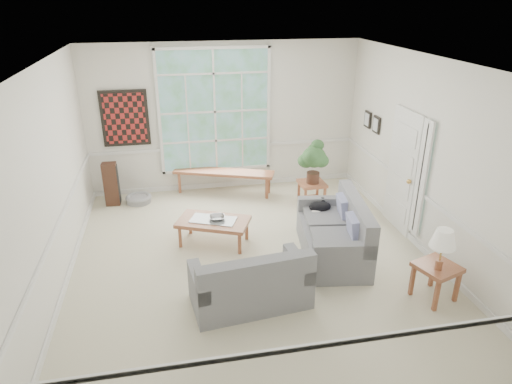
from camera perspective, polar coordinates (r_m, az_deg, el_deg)
floor at (r=7.24m, az=-0.48°, el=-8.36°), size 5.50×6.00×0.01m
ceiling at (r=6.19m, az=-0.57°, el=15.93°), size 5.50×6.00×0.02m
wall_back at (r=9.40m, az=-3.93°, el=9.22°), size 5.50×0.02×3.00m
wall_front at (r=3.99m, az=7.63°, el=-12.37°), size 5.50×0.02×3.00m
wall_left at (r=6.67m, az=-24.43°, el=0.98°), size 0.02×6.00×3.00m
wall_right at (r=7.54m, az=20.54°, el=4.09°), size 0.02×6.00×3.00m
window_back at (r=9.30m, az=-5.17°, el=9.98°), size 2.30×0.08×2.40m
entry_door at (r=8.15m, az=17.76°, el=2.52°), size 0.08×0.90×2.10m
door_sidelight at (r=7.61m, az=20.03°, el=1.52°), size 0.08×0.26×1.90m
wall_art at (r=9.29m, az=-16.06°, el=8.84°), size 0.90×0.06×1.10m
wall_frame_near at (r=8.97m, az=14.76°, el=8.13°), size 0.04×0.26×0.32m
wall_frame_far at (r=9.32m, az=13.73°, el=8.80°), size 0.04×0.26×0.32m
loveseat_right at (r=7.21m, az=9.59°, el=-4.54°), size 1.14×1.84×0.93m
loveseat_front at (r=6.09m, az=-0.74°, el=-10.47°), size 1.61×0.96×0.83m
coffee_table at (r=7.59m, az=-5.31°, el=-4.94°), size 1.30×1.03×0.43m
pewter_bowl at (r=7.48m, az=-4.89°, el=-3.18°), size 0.33×0.33×0.08m
window_bench at (r=9.45m, az=-4.03°, el=1.25°), size 2.07×1.09×0.48m
end_table at (r=8.94m, az=6.95°, el=-0.22°), size 0.51×0.51×0.49m
houseplant at (r=8.67m, az=7.23°, el=3.75°), size 0.64×0.64×0.84m
side_table at (r=6.71m, az=21.44°, el=-10.38°), size 0.64×0.64×0.52m
table_lamp at (r=6.36m, az=22.19°, el=-6.70°), size 0.34×0.34×0.58m
pet_bed at (r=9.36m, az=-14.46°, el=-0.83°), size 0.56×0.56×0.15m
floor_speaker at (r=9.27m, az=-17.65°, el=0.95°), size 0.28×0.22×0.86m
cat at (r=7.68m, az=7.99°, el=-1.77°), size 0.43×0.35×0.18m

